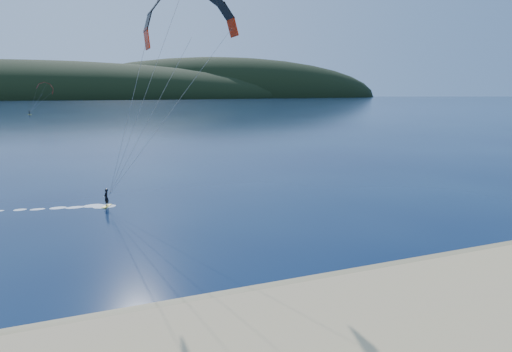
# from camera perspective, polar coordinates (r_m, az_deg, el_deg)

# --- Properties ---
(wet_sand) EXTENTS (220.00, 2.50, 0.10)m
(wet_sand) POSITION_cam_1_polar(r_m,az_deg,el_deg) (22.12, -6.02, -16.09)
(wet_sand) COLOR #8E7D52
(wet_sand) RESTS_ON ground
(headland) EXTENTS (1200.00, 310.00, 140.00)m
(headland) POSITION_cam_1_polar(r_m,az_deg,el_deg) (759.89, -22.13, 9.10)
(headland) COLOR black
(headland) RESTS_ON ground
(kitesurfer_near) EXTENTS (21.46, 7.57, 16.80)m
(kitesurfer_near) POSITION_cam_1_polar(r_m,az_deg,el_deg) (37.40, -8.88, 16.18)
(kitesurfer_near) COLOR yellow
(kitesurfer_near) RESTS_ON ground
(kitesurfer_far) EXTENTS (11.74, 7.12, 13.96)m
(kitesurfer_far) POSITION_cam_1_polar(r_m,az_deg,el_deg) (220.26, -25.26, 9.78)
(kitesurfer_far) COLOR yellow
(kitesurfer_far) RESTS_ON ground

